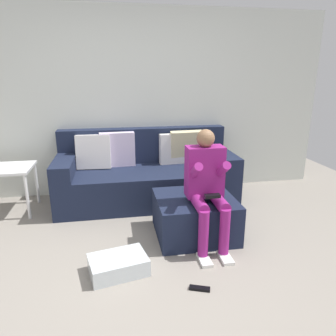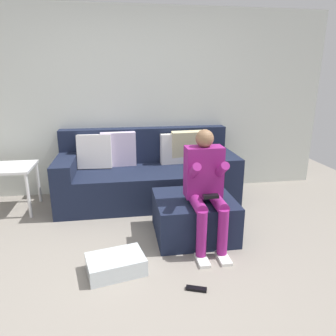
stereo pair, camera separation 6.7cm
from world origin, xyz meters
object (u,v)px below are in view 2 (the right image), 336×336
object	(u,v)px
ottoman	(194,216)
side_table	(7,173)
couch_sectional	(146,175)
person_seated	(206,183)
remote_near_ottoman	(196,289)
storage_bin	(116,264)

from	to	relation	value
ottoman	side_table	size ratio (longest dim) A/B	1.27
couch_sectional	person_seated	world-z (taller)	person_seated
remote_near_ottoman	person_seated	bearing A→B (deg)	91.12
couch_sectional	ottoman	xyz separation A→B (m)	(0.39, -1.05, -0.14)
ottoman	storage_bin	bearing A→B (deg)	-146.34
storage_bin	side_table	xyz separation A→B (m)	(-1.27, 1.47, 0.42)
couch_sectional	ottoman	size ratio (longest dim) A/B	2.85
storage_bin	side_table	bearing A→B (deg)	130.76
storage_bin	side_table	size ratio (longest dim) A/B	0.76
ottoman	person_seated	size ratio (longest dim) A/B	0.70
couch_sectional	storage_bin	xyz separation A→B (m)	(-0.41, -1.58, -0.27)
person_seated	ottoman	bearing A→B (deg)	108.78
couch_sectional	remote_near_ottoman	distance (m)	1.96
couch_sectional	ottoman	world-z (taller)	couch_sectional
couch_sectional	ottoman	bearing A→B (deg)	-69.38
person_seated	remote_near_ottoman	bearing A→B (deg)	-109.56
couch_sectional	storage_bin	world-z (taller)	couch_sectional
storage_bin	side_table	world-z (taller)	side_table
ottoman	person_seated	distance (m)	0.47
person_seated	remote_near_ottoman	xyz separation A→B (m)	(-0.25, -0.69, -0.62)
storage_bin	side_table	distance (m)	1.99
storage_bin	person_seated	bearing A→B (deg)	22.33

